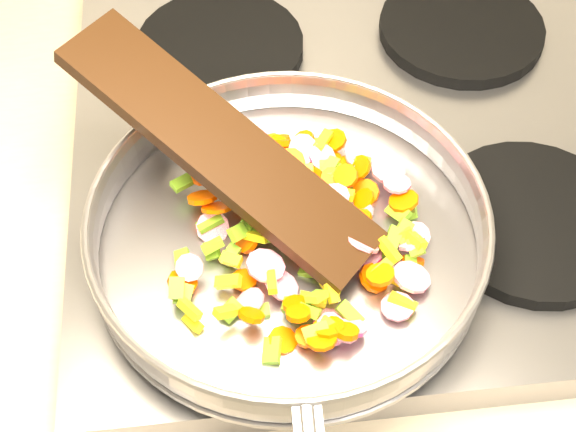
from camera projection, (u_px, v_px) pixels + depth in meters
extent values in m
cube|color=#939399|center=(360.00, 144.00, 0.86)|extent=(0.60, 0.60, 0.04)
cylinder|color=black|center=(238.00, 248.00, 0.74)|extent=(0.19, 0.19, 0.02)
cylinder|color=black|center=(532.00, 221.00, 0.76)|extent=(0.19, 0.19, 0.02)
cylinder|color=black|center=(220.00, 47.00, 0.91)|extent=(0.19, 0.19, 0.02)
cylinder|color=black|center=(461.00, 29.00, 0.93)|extent=(0.19, 0.19, 0.02)
cylinder|color=#9E9EA5|center=(288.00, 244.00, 0.73)|extent=(0.35, 0.35, 0.01)
torus|color=#9E9EA5|center=(288.00, 227.00, 0.71)|extent=(0.39, 0.39, 0.04)
torus|color=#9E9EA5|center=(288.00, 213.00, 0.69)|extent=(0.36, 0.36, 0.01)
cube|color=#9E9EA5|center=(307.00, 422.00, 0.59)|extent=(0.02, 0.03, 0.02)
cube|color=#6BA61F|center=(360.00, 188.00, 0.76)|extent=(0.02, 0.01, 0.01)
cylinder|color=#D81555|center=(397.00, 307.00, 0.68)|extent=(0.04, 0.04, 0.01)
cube|color=#6BA61F|center=(271.00, 227.00, 0.71)|extent=(0.02, 0.02, 0.02)
cylinder|color=#FC5200|center=(288.00, 183.00, 0.75)|extent=(0.03, 0.03, 0.02)
cylinder|color=#D81555|center=(266.00, 266.00, 0.69)|extent=(0.04, 0.04, 0.01)
cylinder|color=#D81555|center=(358.00, 216.00, 0.73)|extent=(0.04, 0.04, 0.03)
cube|color=#6BA61F|center=(311.00, 271.00, 0.70)|extent=(0.03, 0.02, 0.01)
cylinder|color=#FC5200|center=(413.00, 261.00, 0.71)|extent=(0.03, 0.03, 0.02)
cube|color=#6BA61F|center=(317.00, 296.00, 0.67)|extent=(0.02, 0.02, 0.02)
cube|color=#6BA61F|center=(177.00, 288.00, 0.67)|extent=(0.01, 0.02, 0.01)
cube|color=yellow|center=(313.00, 300.00, 0.68)|extent=(0.03, 0.02, 0.01)
cube|color=yellow|center=(272.00, 282.00, 0.68)|extent=(0.01, 0.02, 0.01)
cube|color=yellow|center=(190.00, 309.00, 0.66)|extent=(0.02, 0.02, 0.01)
cylinder|color=#FC5200|center=(346.00, 176.00, 0.74)|extent=(0.03, 0.02, 0.02)
cylinder|color=#FC5200|center=(183.00, 282.00, 0.69)|extent=(0.03, 0.03, 0.02)
cylinder|color=#FC5200|center=(359.00, 167.00, 0.76)|extent=(0.03, 0.03, 0.02)
cylinder|color=#FC5200|center=(333.00, 252.00, 0.69)|extent=(0.03, 0.04, 0.02)
cylinder|color=#D81555|center=(312.00, 188.00, 0.76)|extent=(0.04, 0.04, 0.02)
cube|color=yellow|center=(389.00, 250.00, 0.70)|extent=(0.02, 0.03, 0.02)
cube|color=yellow|center=(323.00, 140.00, 0.77)|extent=(0.02, 0.03, 0.01)
cube|color=yellow|center=(341.00, 194.00, 0.74)|extent=(0.03, 0.02, 0.01)
cube|color=yellow|center=(309.00, 148.00, 0.79)|extent=(0.03, 0.03, 0.01)
cylinder|color=#FC5200|center=(273.00, 146.00, 0.78)|extent=(0.03, 0.03, 0.02)
cylinder|color=#D81555|center=(303.00, 148.00, 0.77)|extent=(0.04, 0.03, 0.03)
cube|color=yellow|center=(331.00, 292.00, 0.68)|extent=(0.01, 0.02, 0.02)
cylinder|color=#FC5200|center=(247.00, 241.00, 0.72)|extent=(0.03, 0.03, 0.03)
cube|color=yellow|center=(403.00, 302.00, 0.68)|extent=(0.03, 0.02, 0.01)
cube|color=yellow|center=(309.00, 156.00, 0.78)|extent=(0.02, 0.02, 0.01)
cylinder|color=#D81555|center=(282.00, 285.00, 0.69)|extent=(0.04, 0.04, 0.02)
cube|color=#6BA61F|center=(352.00, 246.00, 0.70)|extent=(0.01, 0.02, 0.02)
cylinder|color=#D81555|center=(362.00, 241.00, 0.70)|extent=(0.04, 0.05, 0.03)
cylinder|color=#D81555|center=(249.00, 302.00, 0.68)|extent=(0.04, 0.04, 0.02)
cube|color=#6BA61F|center=(251.00, 222.00, 0.72)|extent=(0.02, 0.02, 0.01)
cylinder|color=#D81555|center=(416.00, 236.00, 0.72)|extent=(0.03, 0.03, 0.02)
cube|color=yellow|center=(381.00, 271.00, 0.69)|extent=(0.02, 0.02, 0.01)
cube|color=#6BA61F|center=(385.00, 245.00, 0.72)|extent=(0.02, 0.02, 0.02)
cube|color=yellow|center=(336.00, 213.00, 0.73)|extent=(0.02, 0.02, 0.01)
cylinder|color=#D81555|center=(332.00, 318.00, 0.67)|extent=(0.04, 0.03, 0.03)
cylinder|color=#FC5200|center=(304.00, 141.00, 0.79)|extent=(0.03, 0.03, 0.02)
cylinder|color=#FC5200|center=(252.00, 202.00, 0.75)|extent=(0.03, 0.03, 0.02)
cylinder|color=#FC5200|center=(217.00, 208.00, 0.73)|extent=(0.04, 0.03, 0.03)
cylinder|color=#FC5200|center=(346.00, 164.00, 0.77)|extent=(0.03, 0.03, 0.01)
cylinder|color=#FC5200|center=(237.00, 189.00, 0.74)|extent=(0.03, 0.03, 0.02)
cylinder|color=#FC5200|center=(307.00, 336.00, 0.66)|extent=(0.03, 0.03, 0.01)
cylinder|color=#FC5200|center=(364.00, 199.00, 0.74)|extent=(0.03, 0.03, 0.02)
cube|color=yellow|center=(404.00, 276.00, 0.69)|extent=(0.02, 0.02, 0.01)
cylinder|color=#D81555|center=(334.00, 197.00, 0.73)|extent=(0.04, 0.04, 0.01)
cube|color=#6BA61F|center=(182.00, 183.00, 0.74)|extent=(0.02, 0.02, 0.01)
cube|color=#6BA61F|center=(282.00, 145.00, 0.79)|extent=(0.03, 0.02, 0.01)
cube|color=yellow|center=(263.00, 224.00, 0.71)|extent=(0.03, 0.02, 0.01)
cylinder|color=#D81555|center=(213.00, 227.00, 0.73)|extent=(0.04, 0.03, 0.03)
cylinder|color=#D81555|center=(339.00, 239.00, 0.72)|extent=(0.03, 0.04, 0.02)
cube|color=#6BA61F|center=(310.00, 311.00, 0.66)|extent=(0.02, 0.02, 0.01)
cylinder|color=#D81555|center=(301.00, 153.00, 0.76)|extent=(0.04, 0.03, 0.02)
cube|color=#6BA61F|center=(411.00, 211.00, 0.75)|extent=(0.01, 0.02, 0.02)
cylinder|color=#FC5200|center=(295.00, 304.00, 0.67)|extent=(0.03, 0.03, 0.02)
cube|color=#6BA61F|center=(272.00, 351.00, 0.66)|extent=(0.02, 0.03, 0.01)
cylinder|color=#FC5200|center=(404.00, 201.00, 0.73)|extent=(0.03, 0.03, 0.02)
cube|color=yellow|center=(257.00, 236.00, 0.71)|extent=(0.02, 0.02, 0.02)
cube|color=#6BA61F|center=(398.00, 212.00, 0.73)|extent=(0.02, 0.03, 0.02)
cube|color=#6BA61F|center=(321.00, 146.00, 0.78)|extent=(0.02, 0.02, 0.02)
cube|color=#6BA61F|center=(230.00, 255.00, 0.71)|extent=(0.02, 0.02, 0.01)
cube|color=#6BA61F|center=(182.00, 260.00, 0.71)|extent=(0.02, 0.02, 0.01)
cube|color=#6BA61F|center=(331.00, 166.00, 0.76)|extent=(0.02, 0.02, 0.01)
cylinder|color=#FC5200|center=(374.00, 278.00, 0.70)|extent=(0.03, 0.03, 0.02)
cylinder|color=#FC5200|center=(298.00, 313.00, 0.66)|extent=(0.03, 0.03, 0.01)
cube|color=#6BA61F|center=(350.00, 314.00, 0.67)|extent=(0.03, 0.03, 0.02)
cylinder|color=#FC5200|center=(380.00, 275.00, 0.68)|extent=(0.03, 0.03, 0.01)
cylinder|color=#FC5200|center=(276.00, 140.00, 0.78)|extent=(0.04, 0.03, 0.02)
cylinder|color=#FC5200|center=(202.00, 176.00, 0.75)|extent=(0.03, 0.03, 0.01)
cube|color=#6BA61F|center=(410.00, 266.00, 0.70)|extent=(0.01, 0.02, 0.01)
cylinder|color=#D81555|center=(331.00, 329.00, 0.66)|extent=(0.04, 0.04, 0.02)
cube|color=yellow|center=(246.00, 186.00, 0.76)|extent=(0.01, 0.02, 0.02)
cylinder|color=#D81555|center=(340.00, 329.00, 0.66)|extent=(0.04, 0.04, 0.02)
cylinder|color=#FC5200|center=(291.00, 162.00, 0.75)|extent=(0.04, 0.04, 0.02)
cube|color=#6BA61F|center=(316.00, 332.00, 0.65)|extent=(0.02, 0.02, 0.01)
cylinder|color=#D81555|center=(411.00, 242.00, 0.71)|extent=(0.04, 0.03, 0.02)
cube|color=#6BA61F|center=(253.00, 229.00, 0.72)|extent=(0.02, 0.02, 0.01)
cube|color=#6BA61F|center=(256.00, 137.00, 0.78)|extent=(0.03, 0.02, 0.02)
cylinder|color=#FC5200|center=(302.00, 230.00, 0.71)|extent=(0.03, 0.03, 0.01)
cube|color=#6BA61F|center=(183.00, 294.00, 0.68)|extent=(0.02, 0.02, 0.01)
cube|color=#6BA61F|center=(261.00, 198.00, 0.73)|extent=(0.02, 0.02, 0.02)
cylinder|color=#FC5200|center=(328.00, 196.00, 0.75)|extent=(0.03, 0.03, 0.02)
cube|color=#6BA61F|center=(333.00, 172.00, 0.76)|extent=(0.02, 0.02, 0.01)
cylinder|color=#FC5200|center=(366.00, 192.00, 0.76)|extent=(0.03, 0.03, 0.02)
cube|color=#6BA61F|center=(258.00, 311.00, 0.68)|extent=(0.02, 0.01, 0.01)
cube|color=#6BA61F|center=(365.00, 231.00, 0.71)|extent=(0.02, 0.01, 0.01)
cylinder|color=#D81555|center=(346.00, 258.00, 0.71)|extent=(0.03, 0.03, 0.02)
cylinder|color=#FC5200|center=(304.00, 148.00, 0.78)|extent=(0.03, 0.03, 0.02)
cylinder|color=#D81555|center=(267.00, 225.00, 0.74)|extent=(0.04, 0.04, 0.03)
cylinder|color=#D81555|center=(361.00, 154.00, 0.77)|extent=(0.04, 0.04, 0.02)
cylinder|color=#FC5200|center=(322.00, 339.00, 0.64)|extent=(0.04, 0.03, 0.01)
cylinder|color=#FC5200|center=(333.00, 141.00, 0.78)|extent=(0.04, 0.04, 0.02)
cylinder|color=#FC5200|center=(278.00, 144.00, 0.77)|extent=(0.02, 0.02, 0.01)
cube|color=yellow|center=(417.00, 240.00, 0.70)|extent=(0.02, 0.02, 0.01)
cube|color=#6BA61F|center=(238.00, 233.00, 0.70)|extent=(0.02, 0.02, 0.02)
cube|color=yellow|center=(309.00, 175.00, 0.75)|extent=(0.01, 0.02, 0.01)
cube|color=#6BA61F|center=(270.00, 228.00, 0.71)|extent=(0.02, 0.02, 0.02)
cylinder|color=#FC5200|center=(234.00, 157.00, 0.77)|extent=(0.03, 0.03, 0.02)
cube|color=#6BA61F|center=(323.00, 144.00, 0.79)|extent=(0.02, 0.02, 0.02)
cube|color=#6BA61F|center=(403.00, 232.00, 0.71)|extent=(0.02, 0.02, 0.02)
cube|color=yellow|center=(401.00, 234.00, 0.71)|extent=(0.02, 0.02, 0.02)
cube|color=#6BA61F|center=(339.00, 257.00, 0.71)|extent=(0.02, 0.02, 0.02)
cube|color=yellow|center=(193.00, 323.00, 0.67)|extent=(0.02, 0.02, 0.02)
cylinder|color=#D81555|center=(388.00, 170.00, 0.76)|extent=(0.03, 0.03, 0.01)
cube|color=#6BA61F|center=(210.00, 223.00, 0.73)|extent=(0.03, 0.02, 0.01)
cube|color=yellow|center=(323.00, 328.00, 0.65)|extent=(0.02, 0.02, 0.01)
cube|color=#6BA61F|center=(393.00, 238.00, 0.71)|extent=(0.02, 0.02, 0.01)
cube|color=yellow|center=(281.00, 214.00, 0.74)|extent=(0.03, 0.01, 0.02)
cube|color=#6BA61F|center=(202.00, 171.00, 0.77)|extent=(0.02, 0.02, 0.01)
cylinder|color=#FC5200|center=(332.00, 177.00, 0.75)|extent=(0.03, 0.03, 0.01)
cube|color=yellow|center=(359.00, 160.00, 0.77)|extent=(0.03, 0.02, 0.01)
cube|color=yellow|center=(225.00, 312.00, 0.66)|extent=(0.02, 0.02, 0.02)
cylinder|color=#FC5200|center=(329.00, 328.00, 0.65)|extent=(0.03, 0.03, 0.02)
cylinder|color=#FC5200|center=(244.00, 280.00, 0.70)|extent=(0.03, 0.03, 0.01)
cylinder|color=#D81555|center=(351.00, 328.00, 0.66)|extent=(0.03, 0.03, 0.02)
cylinder|color=#D81555|center=(189.00, 267.00, 0.69)|extent=(0.04, 0.03, 0.02)
cylinder|color=#FC5200|center=(251.00, 315.00, 0.66)|extent=(0.02, 0.02, 0.02)
cube|color=yellow|center=(228.00, 282.00, 0.68)|extent=(0.02, 0.02, 0.02)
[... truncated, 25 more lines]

